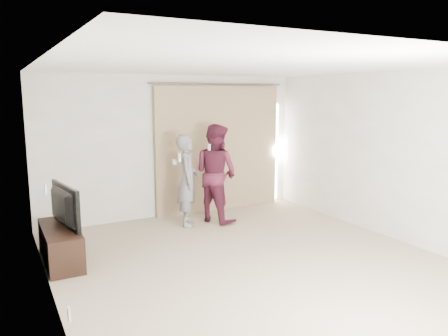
{
  "coord_description": "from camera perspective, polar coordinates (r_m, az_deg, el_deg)",
  "views": [
    {
      "loc": [
        -2.98,
        -4.76,
        2.24
      ],
      "look_at": [
        0.22,
        1.2,
        1.1
      ],
      "focal_mm": 35.0,
      "sensor_mm": 36.0,
      "label": 1
    }
  ],
  "objects": [
    {
      "name": "floor",
      "position": [
        6.05,
        3.63,
        -12.2
      ],
      "size": [
        5.5,
        5.5,
        0.0
      ],
      "primitive_type": "plane",
      "color": "tan",
      "rests_on": "ground"
    },
    {
      "name": "wall_back",
      "position": [
        8.14,
        -6.54,
        2.86
      ],
      "size": [
        5.0,
        0.04,
        2.6
      ],
      "primitive_type": "cube",
      "color": "white",
      "rests_on": "ground"
    },
    {
      "name": "wall_left",
      "position": [
        4.88,
        -22.03,
        -2.27
      ],
      "size": [
        0.04,
        5.5,
        2.6
      ],
      "color": "white",
      "rests_on": "ground"
    },
    {
      "name": "ceiling",
      "position": [
        5.63,
        3.91,
        13.2
      ],
      "size": [
        5.0,
        5.5,
        0.01
      ],
      "primitive_type": "cube",
      "color": "white",
      "rests_on": "wall_back"
    },
    {
      "name": "curtain",
      "position": [
        8.47,
        -0.59,
        2.52
      ],
      "size": [
        2.8,
        0.11,
        2.46
      ],
      "color": "tan",
      "rests_on": "ground"
    },
    {
      "name": "tv_console",
      "position": [
        6.37,
        -20.58,
        -9.36
      ],
      "size": [
        0.43,
        1.25,
        0.48
      ],
      "primitive_type": "cube",
      "color": "black",
      "rests_on": "ground"
    },
    {
      "name": "tv",
      "position": [
        6.23,
        -20.86,
        -4.76
      ],
      "size": [
        0.29,
        1.01,
        0.57
      ],
      "primitive_type": "imported",
      "rotation": [
        0.0,
        0.0,
        1.73
      ],
      "color": "black",
      "rests_on": "tv_console"
    },
    {
      "name": "scratching_post",
      "position": [
        7.14,
        -20.08,
        -7.83
      ],
      "size": [
        0.33,
        0.33,
        0.44
      ],
      "color": "#C6B388",
      "rests_on": "ground"
    },
    {
      "name": "person_man",
      "position": [
        7.51,
        -4.81,
        -1.61
      ],
      "size": [
        0.58,
        0.68,
        1.58
      ],
      "color": "slate",
      "rests_on": "ground"
    },
    {
      "name": "person_woman",
      "position": [
        7.72,
        -1.06,
        -0.66
      ],
      "size": [
        0.92,
        1.03,
        1.74
      ],
      "color": "#51192C",
      "rests_on": "ground"
    }
  ]
}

